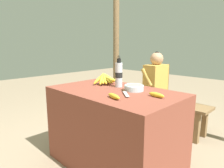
% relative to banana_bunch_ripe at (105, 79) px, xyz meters
% --- Properties ---
extents(ground_plane, '(12.00, 12.00, 0.00)m').
position_rel_banana_bunch_ripe_xyz_m(ground_plane, '(0.26, -0.13, -0.81)').
color(ground_plane, gray).
extents(market_counter, '(1.20, 0.73, 0.75)m').
position_rel_banana_bunch_ripe_xyz_m(market_counter, '(0.26, -0.13, -0.43)').
color(market_counter, brown).
rests_on(market_counter, ground_plane).
extents(banana_bunch_ripe, '(0.15, 0.27, 0.13)m').
position_rel_banana_bunch_ripe_xyz_m(banana_bunch_ripe, '(0.00, 0.00, 0.00)').
color(banana_bunch_ripe, '#4C381E').
rests_on(banana_bunch_ripe, market_counter).
extents(serving_bowl, '(0.18, 0.18, 0.05)m').
position_rel_banana_bunch_ripe_xyz_m(serving_bowl, '(0.40, -0.02, -0.03)').
color(serving_bowl, silver).
rests_on(serving_bowl, market_counter).
extents(water_bottle, '(0.07, 0.07, 0.31)m').
position_rel_banana_bunch_ripe_xyz_m(water_bottle, '(0.19, 0.00, 0.07)').
color(water_bottle, silver).
rests_on(water_bottle, market_counter).
extents(loose_banana_front, '(0.16, 0.08, 0.04)m').
position_rel_banana_bunch_ripe_xyz_m(loose_banana_front, '(0.46, -0.34, -0.04)').
color(loose_banana_front, gold).
rests_on(loose_banana_front, market_counter).
extents(loose_banana_side, '(0.15, 0.06, 0.04)m').
position_rel_banana_bunch_ripe_xyz_m(loose_banana_side, '(0.67, -0.08, -0.04)').
color(loose_banana_side, gold).
rests_on(loose_banana_side, market_counter).
extents(knife, '(0.20, 0.17, 0.02)m').
position_rel_banana_bunch_ripe_xyz_m(knife, '(0.41, -0.16, -0.05)').
color(knife, '#BCBCC1').
rests_on(knife, market_counter).
extents(wooden_bench, '(1.43, 0.32, 0.41)m').
position_rel_banana_bunch_ripe_xyz_m(wooden_bench, '(0.03, 0.99, -0.47)').
color(wooden_bench, brown).
rests_on(wooden_bench, ground_plane).
extents(seated_vendor, '(0.41, 0.39, 1.07)m').
position_rel_banana_bunch_ripe_xyz_m(seated_vendor, '(-0.04, 0.96, -0.20)').
color(seated_vendor, '#473828').
rests_on(seated_vendor, ground_plane).
extents(banana_bunch_green, '(0.14, 0.23, 0.10)m').
position_rel_banana_bunch_ripe_xyz_m(banana_bunch_green, '(0.45, 0.99, -0.35)').
color(banana_bunch_green, '#4C381E').
rests_on(banana_bunch_green, wooden_bench).
extents(support_post_near, '(0.10, 0.10, 2.61)m').
position_rel_banana_bunch_ripe_xyz_m(support_post_near, '(-1.01, 1.22, 0.50)').
color(support_post_near, brown).
rests_on(support_post_near, ground_plane).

